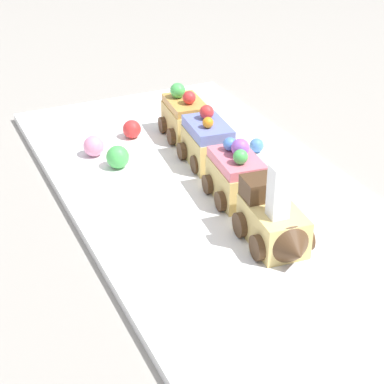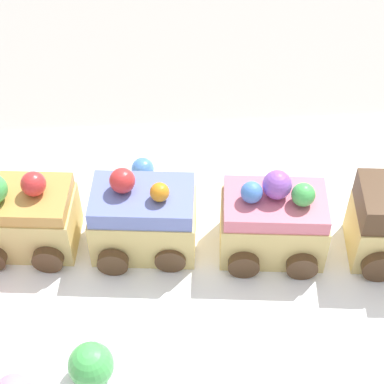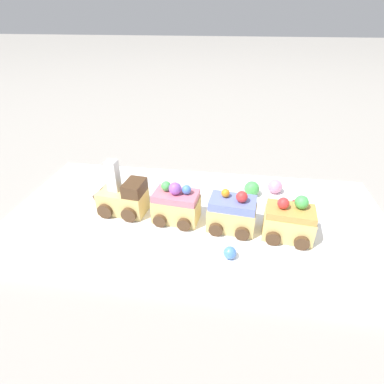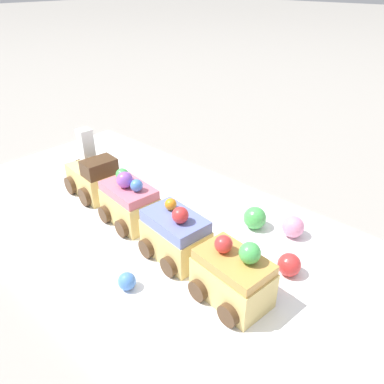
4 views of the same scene
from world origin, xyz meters
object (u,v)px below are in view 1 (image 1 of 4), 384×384
object	(u,v)px
gumball_blue	(257,145)
cake_train_locomotive	(276,223)
gumball_green	(118,157)
gumball_red	(132,129)
cake_car_strawberry	(236,176)
cake_car_caramel	(185,117)
gumball_pink	(94,146)
cake_car_blueberry	(208,143)

from	to	relation	value
gumball_blue	cake_train_locomotive	bearing A→B (deg)	-25.27
gumball_green	gumball_blue	world-z (taller)	gumball_green
gumball_green	gumball_red	size ratio (longest dim) A/B	1.15
cake_car_strawberry	cake_car_caramel	size ratio (longest dim) A/B	1.00
cake_car_caramel	gumball_pink	xyz separation A→B (m)	(0.01, -0.14, -0.01)
cake_car_strawberry	gumball_red	world-z (taller)	cake_car_strawberry
gumball_green	gumball_blue	size ratio (longest dim) A/B	1.53
cake_train_locomotive	cake_car_caramel	size ratio (longest dim) A/B	1.32
cake_car_strawberry	gumball_blue	xyz separation A→B (m)	(-0.10, 0.09, -0.02)
cake_car_caramel	gumball_red	distance (m)	0.08
cake_train_locomotive	cake_car_blueberry	distance (m)	0.21
cake_car_blueberry	gumball_pink	size ratio (longest dim) A/B	2.92
cake_train_locomotive	cake_car_strawberry	bearing A→B (deg)	179.98
gumball_pink	cake_car_blueberry	bearing A→B (deg)	57.13
cake_car_blueberry	gumball_pink	distance (m)	0.16
cake_car_caramel	cake_car_blueberry	bearing A→B (deg)	0.18
cake_car_blueberry	gumball_red	bearing A→B (deg)	-145.69
gumball_pink	gumball_red	distance (m)	0.08
cake_car_strawberry	gumball_pink	distance (m)	0.22
cake_car_caramel	gumball_blue	bearing A→B (deg)	41.80
cake_train_locomotive	gumball_pink	size ratio (longest dim) A/B	3.85
gumball_pink	gumball_green	size ratio (longest dim) A/B	0.94
cake_car_blueberry	cake_train_locomotive	bearing A→B (deg)	-0.01
cake_car_blueberry	gumball_blue	world-z (taller)	cake_car_blueberry
gumball_red	cake_car_caramel	bearing A→B (deg)	70.65
cake_car_caramel	gumball_red	world-z (taller)	cake_car_caramel
cake_car_caramel	gumball_blue	world-z (taller)	cake_car_caramel
gumball_blue	gumball_green	bearing A→B (deg)	-101.02
cake_train_locomotive	gumball_green	bearing A→B (deg)	-153.43
cake_train_locomotive	gumball_blue	world-z (taller)	cake_train_locomotive
cake_car_blueberry	cake_car_caramel	world-z (taller)	same
cake_car_caramel	gumball_pink	world-z (taller)	cake_car_caramel
cake_car_blueberry	cake_car_caramel	xyz separation A→B (m)	(-0.09, 0.01, -0.00)
cake_car_blueberry	cake_car_caramel	size ratio (longest dim) A/B	1.00
gumball_red	cake_train_locomotive	bearing A→B (deg)	7.31
cake_car_strawberry	cake_train_locomotive	bearing A→B (deg)	-0.02
cake_car_strawberry	gumball_green	size ratio (longest dim) A/B	2.74
cake_train_locomotive	cake_car_strawberry	size ratio (longest dim) A/B	1.32
cake_car_strawberry	gumball_green	bearing A→B (deg)	-136.77
cake_car_blueberry	gumball_green	size ratio (longest dim) A/B	2.74
cake_car_caramel	gumball_blue	size ratio (longest dim) A/B	4.20
cake_car_blueberry	gumball_blue	xyz separation A→B (m)	(-0.00, 0.08, -0.02)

